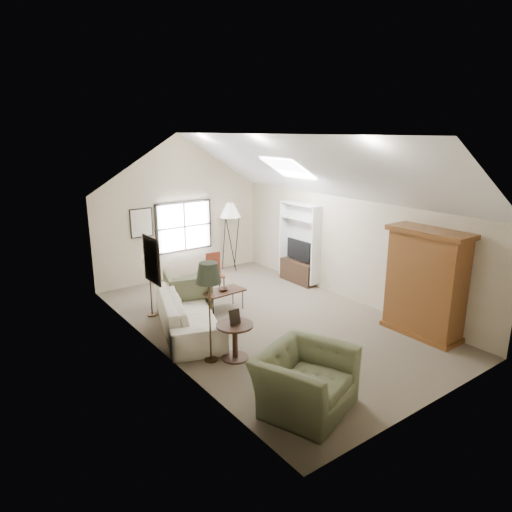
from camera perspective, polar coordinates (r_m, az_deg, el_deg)
room_shell at (r=9.37m, az=1.47°, el=10.17°), size 5.01×8.01×4.00m
window at (r=13.01m, az=-8.97°, el=3.66°), size 1.72×0.08×1.42m
skylight at (r=10.88m, az=4.04°, el=10.95°), size 0.80×1.20×0.52m
wall_art at (r=10.35m, az=-13.57°, el=1.94°), size 1.97×3.71×0.88m
armoire at (r=9.79m, az=20.43°, el=-3.21°), size 0.60×1.50×2.20m
tv_alcove at (r=12.41m, az=5.45°, el=1.79°), size 0.32×1.30×2.10m
media_console at (r=12.63m, az=5.28°, el=-1.97°), size 0.34×1.18×0.60m
tv_panel at (r=12.45m, az=5.35°, el=0.75°), size 0.05×0.90×0.55m
sofa at (r=9.69m, az=-8.44°, el=-7.00°), size 1.89×2.92×0.80m
armchair_near at (r=7.11m, az=6.13°, el=-15.22°), size 1.73×1.62×0.91m
armchair_far at (r=10.80m, az=-8.55°, el=-4.25°), size 1.23×1.25×0.92m
coffee_table at (r=10.68m, az=-4.09°, el=-5.56°), size 0.98×0.57×0.49m
bowl at (r=10.58m, az=-4.12°, el=-4.18°), size 0.24×0.24×0.06m
side_table at (r=8.49m, az=-2.64°, el=-10.61°), size 0.87×0.87×0.68m
side_chair at (r=11.87m, az=-5.09°, el=-2.08°), size 0.46×0.46×1.01m
tripod_lamp at (r=13.56m, az=-3.21°, el=2.48°), size 0.69×0.69×2.05m
dark_lamp at (r=8.21m, az=-5.81°, el=-6.98°), size 0.58×0.58×1.90m
tan_lamp at (r=10.44m, az=-13.10°, el=-2.91°), size 0.43×0.43×1.71m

